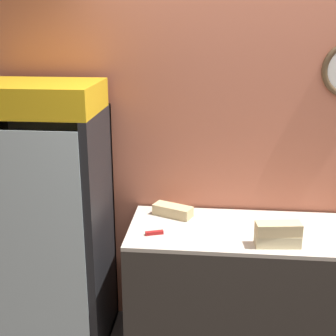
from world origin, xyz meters
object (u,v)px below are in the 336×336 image
at_px(beverage_cooler, 50,206).
at_px(sandwich_stack_bottom, 277,240).
at_px(chefs_knife, 164,232).
at_px(sandwich_flat_left, 173,211).
at_px(sandwich_stack_middle, 278,229).

bearing_deg(beverage_cooler, sandwich_stack_bottom, -10.16).
xyz_separation_m(sandwich_stack_bottom, chefs_knife, (-0.68, 0.10, -0.03)).
height_order(sandwich_flat_left, chefs_knife, sandwich_flat_left).
relative_size(beverage_cooler, sandwich_stack_middle, 6.67).
distance_m(beverage_cooler, sandwich_stack_bottom, 1.49).
relative_size(sandwich_stack_bottom, sandwich_flat_left, 0.95).
xyz_separation_m(beverage_cooler, chefs_knife, (0.79, -0.16, -0.08)).
relative_size(sandwich_stack_bottom, sandwich_stack_middle, 0.99).
xyz_separation_m(beverage_cooler, sandwich_stack_bottom, (1.47, -0.26, -0.05)).
height_order(sandwich_stack_bottom, sandwich_stack_middle, sandwich_stack_middle).
relative_size(beverage_cooler, chefs_knife, 5.53).
distance_m(beverage_cooler, sandwich_flat_left, 0.82).
xyz_separation_m(sandwich_stack_middle, chefs_knife, (-0.68, 0.10, -0.10)).
relative_size(sandwich_stack_middle, sandwich_flat_left, 0.96).
relative_size(sandwich_stack_middle, chefs_knife, 0.83).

